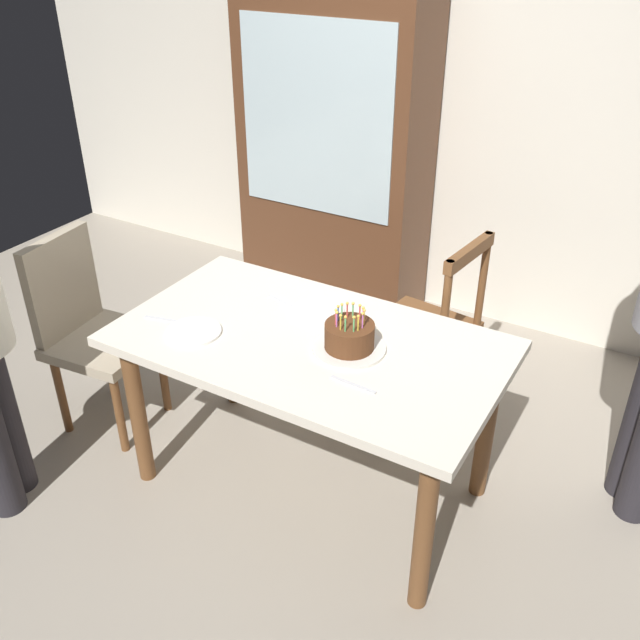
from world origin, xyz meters
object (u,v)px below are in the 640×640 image
object	(u,v)px
chair_spindle_back	(427,331)
birthday_cake	(349,338)
plate_far_side	(317,311)
china_cabinet	(335,153)
plate_near_celebrant	(193,332)
chair_upholstered	(87,324)
dining_table	(309,360)

from	to	relation	value
chair_spindle_back	birthday_cake	bearing A→B (deg)	-92.75
plate_far_side	china_cabinet	distance (m)	1.54
birthday_cake	plate_near_celebrant	world-z (taller)	birthday_cake
birthday_cake	plate_near_celebrant	size ratio (longest dim) A/B	1.27
birthday_cake	chair_upholstered	xyz separation A→B (m)	(-1.31, -0.11, -0.28)
china_cabinet	dining_table	bearing A→B (deg)	-63.98
birthday_cake	chair_spindle_back	bearing A→B (deg)	87.25
plate_near_celebrant	china_cabinet	world-z (taller)	china_cabinet
chair_upholstered	china_cabinet	world-z (taller)	china_cabinet
plate_far_side	china_cabinet	world-z (taller)	china_cabinet
china_cabinet	plate_far_side	bearing A→B (deg)	-63.36
chair_upholstered	birthday_cake	bearing A→B (deg)	5.00
plate_near_celebrant	chair_upholstered	xyz separation A→B (m)	(-0.73, 0.09, -0.23)
dining_table	plate_near_celebrant	world-z (taller)	plate_near_celebrant
dining_table	birthday_cake	xyz separation A→B (m)	(0.17, 0.01, 0.15)
plate_near_celebrant	plate_far_side	bearing A→B (deg)	48.60
dining_table	plate_near_celebrant	distance (m)	0.47
dining_table	china_cabinet	distance (m)	1.76
chair_spindle_back	china_cabinet	size ratio (longest dim) A/B	0.50
plate_near_celebrant	chair_spindle_back	xyz separation A→B (m)	(0.62, 0.94, -0.30)
plate_near_celebrant	chair_upholstered	bearing A→B (deg)	173.03
chair_upholstered	chair_spindle_back	bearing A→B (deg)	32.13
dining_table	chair_upholstered	xyz separation A→B (m)	(-1.14, -0.10, -0.12)
birthday_cake	china_cabinet	bearing A→B (deg)	121.07
chair_spindle_back	china_cabinet	distance (m)	1.36
plate_near_celebrant	birthday_cake	bearing A→B (deg)	19.20
birthday_cake	plate_near_celebrant	distance (m)	0.62
chair_upholstered	china_cabinet	bearing A→B (deg)	77.05
dining_table	plate_far_side	distance (m)	0.23
dining_table	plate_far_side	size ratio (longest dim) A/B	6.85
birthday_cake	dining_table	bearing A→B (deg)	-176.14
plate_far_side	birthday_cake	bearing A→B (deg)	-36.26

